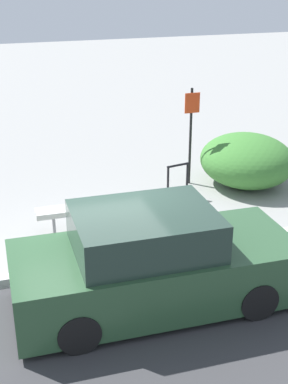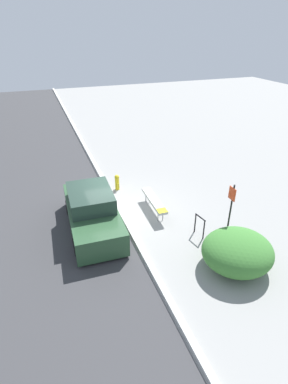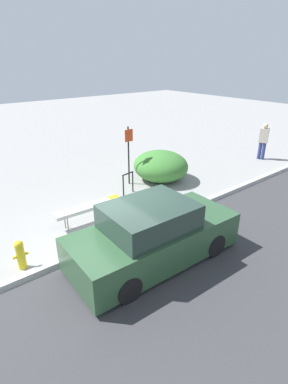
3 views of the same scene
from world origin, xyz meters
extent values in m
plane|color=gray|center=(0.00, 0.00, 0.00)|extent=(60.00, 60.00, 0.00)
cube|color=#B7B7B2|center=(0.00, 0.00, 0.07)|extent=(60.00, 0.20, 0.13)
cylinder|color=gray|center=(-0.45, 1.31, 0.23)|extent=(0.04, 0.04, 0.46)
cylinder|color=gray|center=(1.08, 1.26, 0.23)|extent=(0.04, 0.04, 0.46)
cylinder|color=gray|center=(-0.44, 1.52, 0.23)|extent=(0.04, 0.04, 0.46)
cylinder|color=gray|center=(1.09, 1.47, 0.23)|extent=(0.04, 0.04, 0.46)
cube|color=#B2B2AD|center=(0.32, 1.39, 0.51)|extent=(2.20, 0.45, 0.11)
cube|color=yellow|center=(1.23, 1.36, 0.57)|extent=(0.37, 0.39, 0.01)
cylinder|color=black|center=(2.23, 2.29, 0.40)|extent=(0.05, 0.05, 0.80)
cylinder|color=black|center=(2.72, 2.38, 0.40)|extent=(0.05, 0.05, 0.80)
cylinder|color=black|center=(2.48, 2.34, 0.80)|extent=(0.55, 0.14, 0.05)
cylinder|color=black|center=(3.09, 3.12, 1.15)|extent=(0.06, 0.06, 2.30)
cube|color=red|center=(3.09, 3.08, 1.97)|extent=(0.36, 0.02, 0.46)
ellipsoid|color=#3D7A33|center=(4.35, 2.64, 0.60)|extent=(2.17, 2.31, 1.21)
cylinder|color=black|center=(2.01, -0.52, 0.30)|extent=(0.61, 0.20, 0.60)
cylinder|color=black|center=(1.95, -2.14, 0.30)|extent=(0.61, 0.20, 0.60)
cylinder|color=black|center=(-0.64, -0.42, 0.30)|extent=(0.61, 0.20, 0.60)
cylinder|color=black|center=(-0.70, -2.04, 0.30)|extent=(0.61, 0.20, 0.60)
cube|color=#2D5133|center=(0.65, -1.28, 0.54)|extent=(4.35, 1.91, 0.87)
cube|color=#253930|center=(0.48, -1.27, 1.26)|extent=(2.11, 1.66, 0.61)
camera|label=1|loc=(-1.73, -7.86, 4.84)|focal=50.00mm
camera|label=2|loc=(10.29, -2.72, 6.91)|focal=28.00mm
camera|label=3|loc=(-3.46, -5.98, 4.67)|focal=28.00mm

